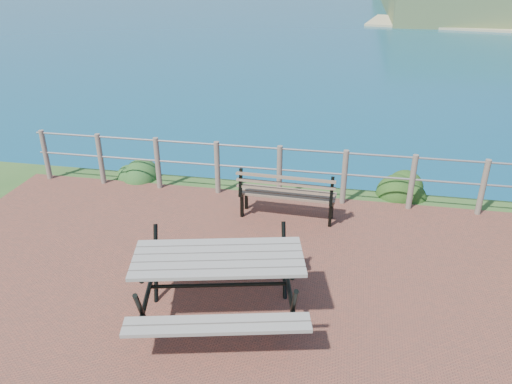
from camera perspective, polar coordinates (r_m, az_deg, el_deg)
ground at (r=6.39m, az=-1.85°, el=-13.98°), size 10.00×7.00×0.12m
safety_railing at (r=8.93m, az=2.70°, el=2.59°), size 9.40×0.10×1.00m
picnic_table at (r=6.09m, az=-4.24°, el=-9.92°), size 2.14×1.71×0.85m
park_bench at (r=8.24m, az=3.62°, el=0.67°), size 1.62×0.47×0.90m
shrub_lip_west at (r=10.39m, az=-13.71°, el=1.84°), size 0.77×0.77×0.51m
shrub_lip_east at (r=9.83m, az=16.69°, el=0.04°), size 0.81×0.81×0.57m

